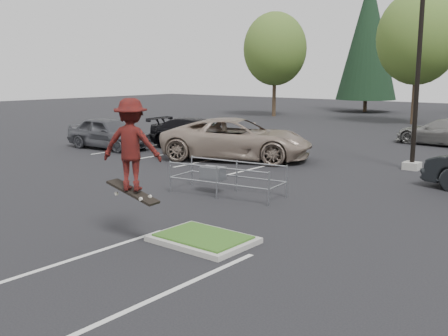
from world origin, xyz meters
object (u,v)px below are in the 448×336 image
Objects in this scene: decid_a at (275,51)px; car_l_tan at (234,139)px; skateboarder at (131,145)px; car_l_black at (197,134)px; car_l_grey at (108,133)px; decid_b at (418,41)px; light_pole at (419,52)px; car_far_silver at (444,132)px; conif_a at (368,37)px; cart_corral at (216,174)px.

decid_a is 1.36× the size of car_l_tan.
skateboarder reaches higher than car_l_black.
car_l_grey is at bearing 122.63° from car_l_black.
decid_b reaches higher than car_l_black.
light_pole is 8.97m from car_far_silver.
conif_a is at bearing -102.35° from skateboarder.
light_pole is at bearing 59.12° from cart_corral.
light_pole is at bearing -70.65° from decid_b.
conif_a reaches higher than skateboarder.
car_far_silver is at bearing -52.06° from car_l_tan.
car_l_tan is (-3.60, 5.59, 0.27)m from cart_corral.
decid_a is (-18.51, 18.03, 1.02)m from light_pole.
decid_b is 21.63m from car_l_tan.
car_l_grey is (-12.30, 9.18, -1.43)m from skateboarder.
skateboarder is (1.70, -4.94, 1.59)m from cart_corral.
decid_a is 20.61m from car_far_silver.
car_l_black reaches higher than cart_corral.
light_pole reaches higher than cart_corral.
skateboarder is 14.93m from car_l_black.
light_pole is at bearing -78.53° from car_l_grey.
car_l_tan is 7.13m from car_l_grey.
skateboarder reaches higher than car_l_tan.
decid_a is at bearing -177.61° from decid_b.
conif_a is 3.50× the size of cart_corral.
decid_a is at bearing -113.62° from car_far_silver.
car_l_grey is at bearing 150.21° from cart_corral.
car_l_tan is at bearing -82.89° from car_l_grey.
cart_corral is at bearing -170.19° from car_l_tan.
car_far_silver is at bearing -56.28° from conif_a.
decid_b is 1.97× the size of car_far_silver.
car_l_black is at bearing -101.53° from decid_b.
decid_a is at bearing 135.75° from light_pole.
light_pole is 0.78× the size of conif_a.
car_far_silver is (5.83, 10.49, -0.20)m from car_l_tan.
cart_corral is at bearing -72.89° from conif_a.
car_far_silver is at bearing -51.09° from car_l_grey.
decid_a is 1.82× the size of car_far_silver.
decid_b is 32.12m from skateboarder.
conif_a is 29.98m from car_l_black.
light_pole reaches higher than decid_b.
decid_b reaches higher than car_far_silver.
cart_corral is at bearing -59.92° from decid_a.
cart_corral is at bearing -83.33° from decid_b.
car_l_tan is 1.41× the size of car_l_grey.
cart_corral is 1.62× the size of skateboarder.
car_l_black is (-10.50, -1.03, -3.79)m from light_pole.
car_l_black is 1.13× the size of car_l_grey.
car_l_grey is at bearing -89.10° from conif_a.
car_l_black is (8.01, -19.06, -4.82)m from decid_a.
cart_corral is (3.11, -26.59, -5.41)m from decid_b.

